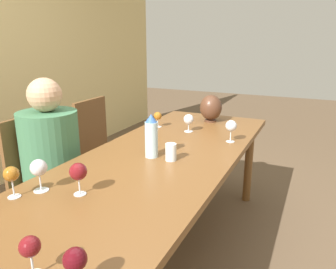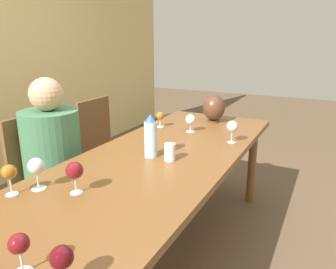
% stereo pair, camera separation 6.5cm
% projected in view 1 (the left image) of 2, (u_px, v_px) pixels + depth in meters
% --- Properties ---
extents(ground_plane, '(14.00, 14.00, 0.00)m').
position_uv_depth(ground_plane, '(161.00, 259.00, 2.19)').
color(ground_plane, brown).
extents(dining_table, '(2.38, 0.87, 0.74)m').
position_uv_depth(dining_table, '(160.00, 166.00, 2.01)').
color(dining_table, brown).
rests_on(dining_table, ground_plane).
extents(water_bottle, '(0.08, 0.08, 0.26)m').
position_uv_depth(water_bottle, '(151.00, 136.00, 1.92)').
color(water_bottle, '#ADCCD6').
rests_on(water_bottle, dining_table).
extents(water_tumbler, '(0.06, 0.06, 0.10)m').
position_uv_depth(water_tumbler, '(171.00, 152.00, 1.89)').
color(water_tumbler, silver).
rests_on(water_tumbler, dining_table).
extents(vase, '(0.18, 0.18, 0.23)m').
position_uv_depth(vase, '(211.00, 108.00, 2.75)').
color(vase, '#4C2D1E').
rests_on(vase, dining_table).
extents(wine_glass_0, '(0.08, 0.08, 0.15)m').
position_uv_depth(wine_glass_0, '(78.00, 172.00, 1.46)').
color(wine_glass_0, silver).
rests_on(wine_glass_0, dining_table).
extents(wine_glass_1, '(0.08, 0.08, 0.15)m').
position_uv_depth(wine_glass_1, '(39.00, 168.00, 1.49)').
color(wine_glass_1, silver).
rests_on(wine_glass_1, dining_table).
extents(wine_glass_2, '(0.07, 0.07, 0.14)m').
position_uv_depth(wine_glass_2, '(11.00, 175.00, 1.43)').
color(wine_glass_2, silver).
rests_on(wine_glass_2, dining_table).
extents(wine_glass_3, '(0.08, 0.08, 0.15)m').
position_uv_depth(wine_glass_3, '(231.00, 126.00, 2.21)').
color(wine_glass_3, silver).
rests_on(wine_glass_3, dining_table).
extents(wine_glass_4, '(0.06, 0.06, 0.12)m').
position_uv_depth(wine_glass_4, '(158.00, 116.00, 2.59)').
color(wine_glass_4, silver).
rests_on(wine_glass_4, dining_table).
extents(wine_glass_5, '(0.06, 0.06, 0.13)m').
position_uv_depth(wine_glass_5, '(30.00, 248.00, 0.95)').
color(wine_glass_5, silver).
rests_on(wine_glass_5, dining_table).
extents(wine_glass_6, '(0.08, 0.08, 0.13)m').
position_uv_depth(wine_glass_6, '(189.00, 120.00, 2.46)').
color(wine_glass_6, silver).
rests_on(wine_glass_6, dining_table).
extents(wine_glass_7, '(0.07, 0.07, 0.13)m').
position_uv_depth(wine_glass_7, '(75.00, 261.00, 0.90)').
color(wine_glass_7, silver).
rests_on(wine_glass_7, dining_table).
extents(chair_near, '(0.44, 0.44, 0.94)m').
position_uv_depth(chair_near, '(46.00, 182.00, 2.20)').
color(chair_near, brown).
rests_on(chair_near, ground_plane).
extents(chair_far, '(0.44, 0.44, 0.94)m').
position_uv_depth(chair_far, '(105.00, 152.00, 2.79)').
color(chair_far, brown).
rests_on(chair_far, ground_plane).
extents(person_near, '(0.37, 0.37, 1.20)m').
position_uv_depth(person_near, '(54.00, 165.00, 2.13)').
color(person_near, '#2D2D38').
rests_on(person_near, ground_plane).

